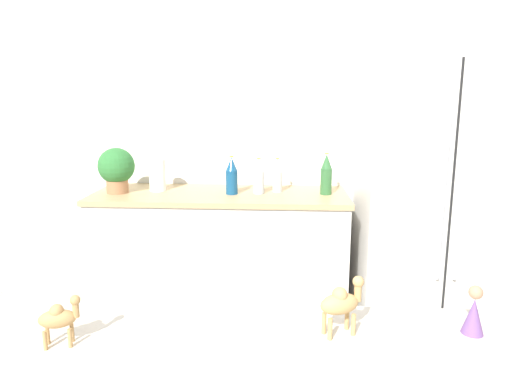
% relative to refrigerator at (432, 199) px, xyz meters
% --- Properties ---
extents(wall_back, '(8.00, 0.06, 2.55)m').
position_rel_refrigerator_xyz_m(wall_back, '(-1.16, 0.39, 0.36)').
color(wall_back, white).
rests_on(wall_back, ground_plane).
extents(back_counter, '(1.74, 0.63, 0.92)m').
position_rel_refrigerator_xyz_m(back_counter, '(-1.41, 0.06, -0.45)').
color(back_counter, silver).
rests_on(back_counter, ground_plane).
extents(refrigerator, '(0.92, 0.72, 1.82)m').
position_rel_refrigerator_xyz_m(refrigerator, '(0.00, 0.00, 0.00)').
color(refrigerator, silver).
rests_on(refrigerator, ground_plane).
extents(potted_plant, '(0.25, 0.25, 0.31)m').
position_rel_refrigerator_xyz_m(potted_plant, '(-2.11, 0.02, 0.18)').
color(potted_plant, '#9E6B47').
rests_on(potted_plant, back_counter).
extents(paper_towel_roll, '(0.11, 0.11, 0.22)m').
position_rel_refrigerator_xyz_m(paper_towel_roll, '(-1.86, 0.10, 0.12)').
color(paper_towel_roll, white).
rests_on(paper_towel_roll, back_counter).
extents(back_bottle_0, '(0.08, 0.08, 0.28)m').
position_rel_refrigerator_xyz_m(back_bottle_0, '(-0.69, 0.06, 0.14)').
color(back_bottle_0, '#2D6033').
rests_on(back_bottle_0, back_counter).
extents(back_bottle_1, '(0.08, 0.08, 0.26)m').
position_rel_refrigerator_xyz_m(back_bottle_1, '(-1.32, 0.03, 0.13)').
color(back_bottle_1, navy).
rests_on(back_bottle_1, back_counter).
extents(back_bottle_2, '(0.08, 0.08, 0.24)m').
position_rel_refrigerator_xyz_m(back_bottle_2, '(-1.14, 0.05, 0.12)').
color(back_bottle_2, '#B2B7BC').
rests_on(back_bottle_2, back_counter).
extents(back_bottle_3, '(0.07, 0.07, 0.24)m').
position_rel_refrigerator_xyz_m(back_bottle_3, '(-1.02, 0.11, 0.12)').
color(back_bottle_3, '#B2B7BC').
rests_on(back_bottle_3, back_counter).
extents(camel_figurine, '(0.13, 0.10, 0.16)m').
position_rel_refrigerator_xyz_m(camel_figurine, '(-0.82, -1.82, 0.12)').
color(camel_figurine, tan).
rests_on(camel_figurine, bar_counter).
extents(camel_figurine_second, '(0.11, 0.07, 0.14)m').
position_rel_refrigerator_xyz_m(camel_figurine_second, '(-1.56, -1.92, 0.10)').
color(camel_figurine_second, '#A87F4C').
rests_on(camel_figurine_second, bar_counter).
extents(wise_man_figurine_crimson, '(0.06, 0.06, 0.14)m').
position_rel_refrigerator_xyz_m(wise_man_figurine_crimson, '(-0.45, -1.79, 0.09)').
color(wise_man_figurine_crimson, '#6B4784').
rests_on(wise_man_figurine_crimson, bar_counter).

